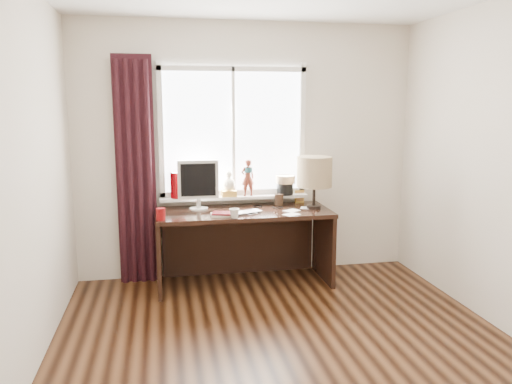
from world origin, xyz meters
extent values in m
cube|color=#523019|center=(0.00, 0.00, 0.00)|extent=(3.50, 4.00, 0.00)
cube|color=silver|center=(0.00, 2.00, 1.30)|extent=(3.50, 0.00, 2.60)
cube|color=silver|center=(0.00, -2.00, 1.30)|extent=(3.50, 0.00, 2.60)
cube|color=silver|center=(-1.75, 0.00, 1.30)|extent=(0.00, 4.00, 2.60)
imported|color=silver|center=(-0.10, 1.49, 0.76)|extent=(0.35, 0.29, 0.02)
imported|color=white|center=(-0.24, 1.33, 0.80)|extent=(0.13, 0.13, 0.09)
cylinder|color=maroon|center=(-0.90, 1.38, 0.80)|extent=(0.08, 0.08, 0.11)
cube|color=white|center=(-0.15, 1.99, 1.50)|extent=(1.40, 0.02, 1.30)
cube|color=silver|center=(-0.15, 1.96, 0.88)|extent=(1.50, 0.05, 0.05)
cube|color=silver|center=(-0.15, 1.96, 2.12)|extent=(1.50, 0.05, 0.05)
cube|color=silver|center=(-0.88, 1.96, 1.50)|extent=(0.05, 0.05, 1.40)
cube|color=silver|center=(0.57, 1.96, 1.50)|extent=(0.05, 0.05, 1.40)
cube|color=silver|center=(-0.15, 1.96, 1.50)|extent=(0.03, 0.05, 1.30)
cube|color=silver|center=(-0.15, 1.91, 0.83)|extent=(1.52, 0.18, 0.03)
cylinder|color=#660004|center=(-0.73, 1.89, 0.98)|extent=(0.15, 0.15, 0.26)
cube|color=gold|center=(-0.21, 1.89, 0.88)|extent=(0.15, 0.12, 0.06)
sphere|color=beige|center=(-0.21, 1.89, 0.97)|extent=(0.13, 0.13, 0.13)
sphere|color=beige|center=(-0.21, 1.89, 1.07)|extent=(0.07, 0.07, 0.07)
imported|color=maroon|center=(-0.01, 1.88, 1.04)|extent=(0.15, 0.11, 0.38)
cylinder|color=#1E4C51|center=(-0.01, 1.87, 1.12)|extent=(0.10, 0.10, 0.05)
cylinder|color=black|center=(0.38, 1.87, 0.91)|extent=(0.16, 0.16, 0.12)
cylinder|color=#8C6B4C|center=(0.38, 1.87, 1.01)|extent=(0.20, 0.20, 0.08)
cube|color=black|center=(-1.13, 1.92, 1.12)|extent=(0.38, 0.05, 2.25)
cylinder|color=black|center=(-1.27, 1.89, 1.10)|extent=(0.06, 0.06, 2.20)
cylinder|color=black|center=(-1.18, 1.89, 1.10)|extent=(0.06, 0.06, 2.20)
cylinder|color=black|center=(-1.09, 1.89, 1.10)|extent=(0.06, 0.06, 2.20)
cylinder|color=black|center=(-1.00, 1.89, 1.10)|extent=(0.06, 0.06, 2.20)
cube|color=black|center=(-0.10, 1.63, 0.73)|extent=(1.70, 0.70, 0.04)
cube|color=black|center=(-0.93, 1.63, 0.35)|extent=(0.04, 0.64, 0.71)
cube|color=black|center=(0.73, 1.63, 0.35)|extent=(0.04, 0.64, 0.71)
cube|color=black|center=(-0.10, 1.97, 0.35)|extent=(1.60, 0.03, 0.71)
cylinder|color=beige|center=(-0.53, 1.76, 0.76)|extent=(0.18, 0.18, 0.01)
cylinder|color=beige|center=(-0.53, 1.76, 0.81)|extent=(0.04, 0.04, 0.10)
cube|color=beige|center=(-0.53, 1.76, 1.05)|extent=(0.40, 0.04, 0.38)
cube|color=black|center=(-0.53, 1.74, 1.05)|extent=(0.34, 0.01, 0.32)
cube|color=beige|center=(-0.33, 1.45, 0.76)|extent=(0.23, 0.18, 0.02)
cube|color=#580B10|center=(-0.32, 1.44, 0.78)|extent=(0.24, 0.20, 0.01)
cylinder|color=black|center=(0.29, 1.80, 0.81)|extent=(0.09, 0.09, 0.12)
cylinder|color=black|center=(0.28, 1.81, 0.86)|extent=(0.01, 0.01, 0.22)
cylinder|color=black|center=(0.31, 1.79, 0.84)|extent=(0.01, 0.01, 0.19)
cylinder|color=black|center=(0.29, 1.81, 0.88)|extent=(0.01, 0.01, 0.25)
cylinder|color=black|center=(0.31, 1.81, 0.83)|extent=(0.01, 0.01, 0.17)
cube|color=gold|center=(0.55, 1.93, 0.81)|extent=(0.10, 0.02, 0.13)
cube|color=#996633|center=(0.55, 1.92, 0.81)|extent=(0.08, 0.01, 0.10)
cylinder|color=black|center=(0.60, 1.60, 0.77)|extent=(0.14, 0.14, 0.03)
cylinder|color=black|center=(0.60, 1.60, 0.89)|extent=(0.03, 0.03, 0.22)
cylinder|color=tan|center=(0.60, 1.60, 1.12)|extent=(0.35, 0.35, 0.30)
cube|color=white|center=(0.36, 1.53, 0.75)|extent=(0.19, 0.17, 0.00)
cube|color=white|center=(0.55, 1.62, 0.75)|extent=(0.18, 0.16, 0.00)
cube|color=white|center=(0.31, 1.37, 0.75)|extent=(0.19, 0.17, 0.00)
torus|color=black|center=(-0.02, 1.55, 0.75)|extent=(0.13, 0.13, 0.01)
torus|color=black|center=(0.26, 1.70, 0.75)|extent=(0.15, 0.15, 0.01)
torus|color=black|center=(0.07, 1.78, 0.75)|extent=(0.10, 0.10, 0.01)
camera|label=1|loc=(-0.87, -3.09, 1.79)|focal=35.00mm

